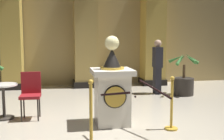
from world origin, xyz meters
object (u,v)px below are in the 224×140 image
at_px(stanchion_near, 91,124).
at_px(stanchion_far, 171,111).
at_px(cafe_chair_red, 31,91).
at_px(potted_palm_right, 184,83).
at_px(cafe_table, 3,97).
at_px(pedestal_clock, 112,90).
at_px(bystander_guest, 157,65).

bearing_deg(stanchion_near, stanchion_far, 21.00).
bearing_deg(cafe_chair_red, stanchion_near, -59.06).
height_order(stanchion_far, potted_palm_right, potted_palm_right).
distance_m(cafe_table, cafe_chair_red, 0.57).
distance_m(pedestal_clock, stanchion_far, 1.17).
height_order(potted_palm_right, cafe_chair_red, potted_palm_right).
distance_m(bystander_guest, cafe_table, 4.41).
bearing_deg(cafe_table, cafe_chair_red, -7.68).
height_order(pedestal_clock, stanchion_far, pedestal_clock).
distance_m(pedestal_clock, cafe_table, 2.27).
xyz_separation_m(stanchion_far, potted_palm_right, (1.54, 2.79, 0.01)).
bearing_deg(stanchion_near, cafe_chair_red, 120.94).
distance_m(stanchion_near, potted_palm_right, 4.56).
relative_size(stanchion_near, cafe_chair_red, 1.10).
height_order(potted_palm_right, cafe_table, potted_palm_right).
xyz_separation_m(stanchion_far, cafe_chair_red, (-2.58, 1.18, 0.23)).
bearing_deg(pedestal_clock, stanchion_far, -26.58).
relative_size(pedestal_clock, bystander_guest, 1.06).
relative_size(pedestal_clock, cafe_table, 2.36).
relative_size(stanchion_near, bystander_guest, 0.66).
distance_m(stanchion_near, bystander_guest, 4.42).
relative_size(potted_palm_right, bystander_guest, 0.78).
xyz_separation_m(bystander_guest, cafe_table, (-3.98, -1.87, -0.39)).
relative_size(pedestal_clock, stanchion_near, 1.61).
distance_m(potted_palm_right, cafe_table, 4.92).
distance_m(stanchion_near, cafe_chair_red, 2.07).
distance_m(stanchion_far, potted_palm_right, 3.19).
relative_size(pedestal_clock, stanchion_far, 1.73).
bearing_deg(cafe_table, pedestal_clock, -19.46).
relative_size(potted_palm_right, cafe_table, 1.74).
xyz_separation_m(stanchion_near, stanchion_far, (1.52, 0.59, -0.03)).
bearing_deg(potted_palm_right, stanchion_near, -132.20).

